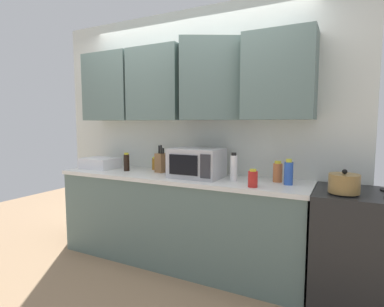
# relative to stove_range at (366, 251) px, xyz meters

# --- Properties ---
(ground_plane) EXTENTS (8.00, 8.00, 0.00)m
(ground_plane) POSITION_rel_stove_range_xyz_m (-1.66, -0.68, -0.45)
(ground_plane) COLOR #937556
(wall_back_with_cabinets) EXTENTS (3.43, 0.58, 2.60)m
(wall_back_with_cabinets) POSITION_rel_stove_range_xyz_m (-1.66, 0.25, 1.13)
(wall_back_with_cabinets) COLOR silver
(wall_back_with_cabinets) RESTS_ON ground_plane
(counter_run) EXTENTS (2.56, 0.63, 0.90)m
(counter_run) POSITION_rel_stove_range_xyz_m (-1.66, 0.02, -0.00)
(counter_run) COLOR slate
(counter_run) RESTS_ON ground_plane
(stove_range) EXTENTS (0.76, 0.64, 0.91)m
(stove_range) POSITION_rel_stove_range_xyz_m (0.00, 0.00, 0.00)
(stove_range) COLOR black
(stove_range) RESTS_ON ground_plane
(kettle) EXTENTS (0.21, 0.21, 0.17)m
(kettle) POSITION_rel_stove_range_xyz_m (-0.17, -0.14, 0.53)
(kettle) COLOR olive
(kettle) RESTS_ON stove_range
(microwave) EXTENTS (0.48, 0.37, 0.28)m
(microwave) POSITION_rel_stove_range_xyz_m (-1.44, 0.00, 0.59)
(microwave) COLOR #B7B7BC
(microwave) RESTS_ON counter_run
(dish_rack) EXTENTS (0.38, 0.30, 0.12)m
(dish_rack) POSITION_rel_stove_range_xyz_m (-2.69, 0.02, 0.51)
(dish_rack) COLOR silver
(dish_rack) RESTS_ON counter_run
(knife_block) EXTENTS (0.12, 0.14, 0.29)m
(knife_block) POSITION_rel_stove_range_xyz_m (-1.90, 0.11, 0.55)
(knife_block) COLOR brown
(knife_block) RESTS_ON counter_run
(bottle_spice_jar) EXTENTS (0.08, 0.08, 0.19)m
(bottle_spice_jar) POSITION_rel_stove_range_xyz_m (-0.70, 0.12, 0.54)
(bottle_spice_jar) COLOR #BC6638
(bottle_spice_jar) RESTS_ON counter_run
(bottle_red_sauce) EXTENTS (0.08, 0.08, 0.15)m
(bottle_red_sauce) POSITION_rel_stove_range_xyz_m (-0.83, -0.19, 0.52)
(bottle_red_sauce) COLOR red
(bottle_red_sauce) RESTS_ON counter_run
(bottle_amber_vinegar) EXTENTS (0.06, 0.06, 0.14)m
(bottle_amber_vinegar) POSITION_rel_stove_range_xyz_m (-2.07, 0.22, 0.52)
(bottle_amber_vinegar) COLOR #AD701E
(bottle_amber_vinegar) RESTS_ON counter_run
(bottle_soy_dark) EXTENTS (0.06, 0.06, 0.20)m
(bottle_soy_dark) POSITION_rel_stove_range_xyz_m (-2.29, 0.01, 0.54)
(bottle_soy_dark) COLOR black
(bottle_soy_dark) RESTS_ON counter_run
(bottle_white_jar) EXTENTS (0.06, 0.06, 0.26)m
(bottle_white_jar) POSITION_rel_stove_range_xyz_m (-1.06, -0.02, 0.57)
(bottle_white_jar) COLOR white
(bottle_white_jar) RESTS_ON counter_run
(bottle_blue_cleaner) EXTENTS (0.07, 0.07, 0.22)m
(bottle_blue_cleaner) POSITION_rel_stove_range_xyz_m (-0.59, 0.04, 0.55)
(bottle_blue_cleaner) COLOR #2D56B7
(bottle_blue_cleaner) RESTS_ON counter_run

